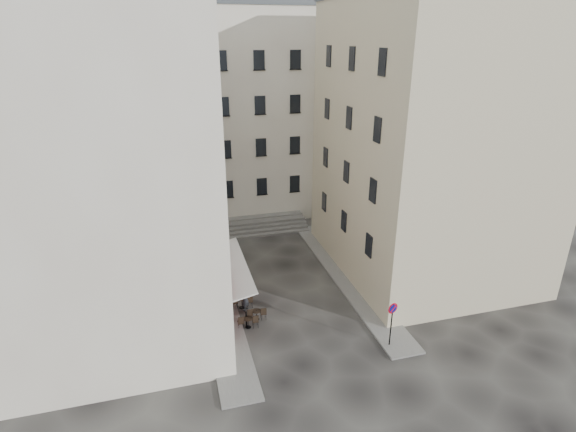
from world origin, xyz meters
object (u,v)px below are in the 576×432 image
object	(u,v)px
pedestrian	(245,299)
bistro_table_b	(256,314)
bistro_table_a	(248,322)
no_parking_sign	(392,316)

from	to	relation	value
pedestrian	bistro_table_b	bearing A→B (deg)	66.08
bistro_table_a	bistro_table_b	distance (m)	0.91
bistro_table_a	pedestrian	bearing A→B (deg)	84.19
no_parking_sign	bistro_table_b	world-z (taller)	no_parking_sign
bistro_table_a	pedestrian	size ratio (longest dim) A/B	0.71
bistro_table_a	bistro_table_b	xyz separation A→B (m)	(0.63, 0.65, -0.01)
bistro_table_a	pedestrian	xyz separation A→B (m)	(0.19, 1.83, 0.40)
bistro_table_a	bistro_table_b	bearing A→B (deg)	45.76
bistro_table_a	pedestrian	world-z (taller)	pedestrian
bistro_table_a	bistro_table_b	size ratio (longest dim) A/B	1.03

